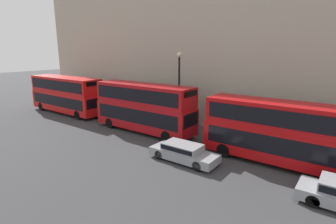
# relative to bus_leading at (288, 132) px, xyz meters

# --- Properties ---
(bus_leading) EXTENTS (2.59, 10.87, 4.17)m
(bus_leading) POSITION_rel_bus_leading_xyz_m (0.00, 0.00, 0.00)
(bus_leading) COLOR #B20C0F
(bus_leading) RESTS_ON ground
(bus_second_in_queue) EXTENTS (2.59, 10.10, 4.43)m
(bus_second_in_queue) POSITION_rel_bus_leading_xyz_m (0.00, 12.33, 0.14)
(bus_second_in_queue) COLOR #A80F14
(bus_second_in_queue) RESTS_ON ground
(bus_third_in_queue) EXTENTS (2.59, 10.82, 4.32)m
(bus_third_in_queue) POSITION_rel_bus_leading_xyz_m (0.00, 24.79, 0.08)
(bus_third_in_queue) COLOR red
(bus_third_in_queue) RESTS_ON ground
(car_hatchback) EXTENTS (1.78, 4.76, 1.22)m
(car_hatchback) POSITION_rel_bus_leading_xyz_m (-3.40, 5.77, -1.65)
(car_hatchback) COLOR gray
(car_hatchback) RESTS_ON ground
(street_lamp) EXTENTS (0.44, 0.44, 7.25)m
(street_lamp) POSITION_rel_bus_leading_xyz_m (1.88, 9.75, 2.11)
(street_lamp) COLOR black
(street_lamp) RESTS_ON ground
(pedestrian) EXTENTS (0.36, 0.36, 1.82)m
(pedestrian) POSITION_rel_bus_leading_xyz_m (2.22, 11.61, -1.46)
(pedestrian) COLOR maroon
(pedestrian) RESTS_ON ground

